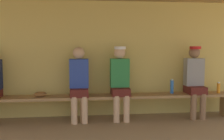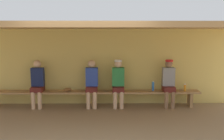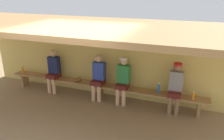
{
  "view_description": "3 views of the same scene",
  "coord_description": "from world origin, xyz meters",
  "views": [
    {
      "loc": [
        -0.04,
        -3.41,
        1.42
      ],
      "look_at": [
        0.53,
        1.37,
        0.94
      ],
      "focal_mm": 44.55,
      "sensor_mm": 36.0,
      "label": 1
    },
    {
      "loc": [
        0.44,
        -5.4,
        2.12
      ],
      "look_at": [
        0.52,
        1.3,
        1.1
      ],
      "focal_mm": 40.46,
      "sensor_mm": 36.0,
      "label": 2
    },
    {
      "loc": [
        2.39,
        -3.93,
        3.11
      ],
      "look_at": [
        0.45,
        1.35,
        1.03
      ],
      "focal_mm": 35.74,
      "sensor_mm": 36.0,
      "label": 3
    }
  ],
  "objects": [
    {
      "name": "water_bottle_orange",
      "position": [
        1.69,
        1.59,
        0.59
      ],
      "size": [
        0.06,
        0.06,
        0.27
      ],
      "color": "blue",
      "rests_on": "bench"
    },
    {
      "name": "back_wall",
      "position": [
        0.0,
        2.0,
        1.1
      ],
      "size": [
        8.0,
        0.2,
        2.2
      ],
      "primitive_type": "cube",
      "color": "#D8BC60",
      "rests_on": "ground"
    },
    {
      "name": "player_near_post",
      "position": [
        2.12,
        1.55,
        0.75
      ],
      "size": [
        0.34,
        0.42,
        1.34
      ],
      "color": "#591E19",
      "rests_on": "ground"
    },
    {
      "name": "player_shirtless_tan",
      "position": [
        0.7,
        1.55,
        0.75
      ],
      "size": [
        0.34,
        0.42,
        1.34
      ],
      "color": "#591E19",
      "rests_on": "ground"
    },
    {
      "name": "water_bottle_clear",
      "position": [
        2.58,
        1.51,
        0.56
      ],
      "size": [
        0.06,
        0.06,
        0.21
      ],
      "color": "orange",
      "rests_on": "bench"
    },
    {
      "name": "bench",
      "position": [
        0.0,
        1.55,
        0.39
      ],
      "size": [
        6.0,
        0.36,
        0.46
      ],
      "color": "#9E7547",
      "rests_on": "ground"
    },
    {
      "name": "dugout_roof",
      "position": [
        0.0,
        0.7,
        2.26
      ],
      "size": [
        8.0,
        2.8,
        0.12
      ],
      "primitive_type": "cube",
      "color": "#9E7547",
      "rests_on": "back_wall"
    },
    {
      "name": "ground_plane",
      "position": [
        0.0,
        0.0,
        0.0
      ],
      "size": [
        24.0,
        24.0,
        0.0
      ],
      "primitive_type": "plane",
      "color": "#937754"
    },
    {
      "name": "baseball_glove_dark_brown",
      "position": [
        -0.73,
        1.55,
        0.51
      ],
      "size": [
        0.29,
        0.28,
        0.09
      ],
      "primitive_type": "ellipsoid",
      "rotation": [
        0.0,
        0.0,
        0.62
      ],
      "color": "brown",
      "rests_on": "bench"
    },
    {
      "name": "player_with_sunglasses",
      "position": [
        -1.57,
        1.55,
        0.73
      ],
      "size": [
        0.34,
        0.42,
        1.34
      ],
      "color": "#591E19",
      "rests_on": "ground"
    },
    {
      "name": "player_rightmost",
      "position": [
        -0.05,
        1.55,
        0.73
      ],
      "size": [
        0.34,
        0.42,
        1.34
      ],
      "color": "#591E19",
      "rests_on": "ground"
    },
    {
      "name": "water_bottle_green",
      "position": [
        -2.78,
        1.54,
        0.57
      ],
      "size": [
        0.07,
        0.07,
        0.24
      ],
      "color": "orange",
      "rests_on": "bench"
    }
  ]
}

